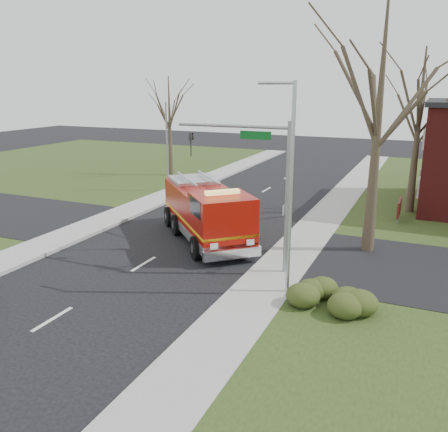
% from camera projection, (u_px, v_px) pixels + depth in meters
% --- Properties ---
extents(ground, '(120.00, 120.00, 0.00)m').
position_uv_depth(ground, '(144.00, 264.00, 22.52)').
color(ground, black).
rests_on(ground, ground).
extents(sidewalk_right, '(2.40, 80.00, 0.15)m').
position_uv_depth(sidewalk_right, '(267.00, 284.00, 20.09)').
color(sidewalk_right, gray).
rests_on(sidewalk_right, ground).
extents(sidewalk_left, '(2.40, 80.00, 0.15)m').
position_uv_depth(sidewalk_left, '(44.00, 245.00, 24.91)').
color(sidewalk_left, gray).
rests_on(sidewalk_left, ground).
extents(health_center_sign, '(0.12, 2.00, 1.40)m').
position_uv_depth(health_center_sign, '(399.00, 208.00, 29.22)').
color(health_center_sign, '#531413').
rests_on(health_center_sign, ground).
extents(hedge_corner, '(2.80, 2.00, 0.90)m').
position_uv_depth(hedge_corner, '(329.00, 294.00, 17.98)').
color(hedge_corner, '#293413').
rests_on(hedge_corner, lawn_right).
extents(bare_tree_near, '(6.00, 6.00, 12.00)m').
position_uv_depth(bare_tree_near, '(380.00, 103.00, 22.12)').
color(bare_tree_near, '#403426').
rests_on(bare_tree_near, ground).
extents(bare_tree_far, '(5.25, 5.25, 10.50)m').
position_uv_depth(bare_tree_far, '(420.00, 113.00, 29.72)').
color(bare_tree_far, '#403426').
rests_on(bare_tree_far, ground).
extents(bare_tree_left, '(4.50, 4.50, 9.00)m').
position_uv_depth(bare_tree_left, '(169.00, 115.00, 42.54)').
color(bare_tree_left, '#403426').
rests_on(bare_tree_left, ground).
extents(traffic_signal_mast, '(5.29, 0.18, 6.80)m').
position_uv_depth(traffic_signal_mast, '(259.00, 169.00, 20.55)').
color(traffic_signal_mast, gray).
rests_on(traffic_signal_mast, ground).
extents(streetlight_pole, '(1.48, 0.16, 8.40)m').
position_uv_depth(streetlight_pole, '(289.00, 185.00, 18.08)').
color(streetlight_pole, '#B7BABF').
rests_on(streetlight_pole, ground).
extents(utility_pole_far, '(0.14, 0.14, 7.00)m').
position_uv_depth(utility_pole_far, '(167.00, 148.00, 36.56)').
color(utility_pole_far, gray).
rests_on(utility_pole_far, ground).
extents(fire_engine, '(7.66, 7.96, 3.33)m').
position_uv_depth(fire_engine, '(207.00, 213.00, 25.64)').
color(fire_engine, '#950E06').
rests_on(fire_engine, ground).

